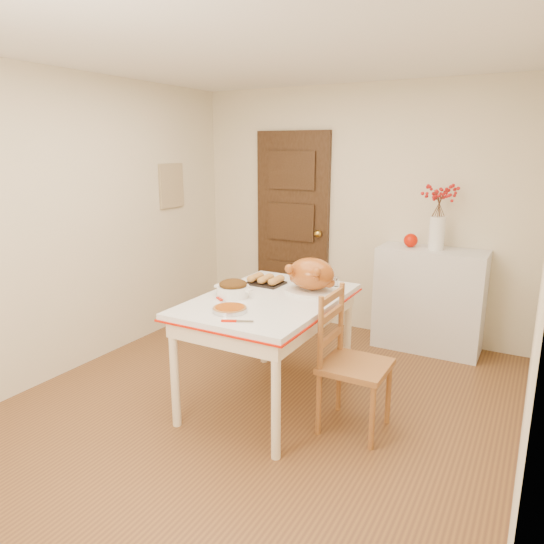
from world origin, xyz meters
The scene contains 20 objects.
floor centered at (0.00, 0.00, 0.00)m, with size 3.50×4.00×0.00m, color brown.
ceiling centered at (0.00, 0.00, 2.50)m, with size 3.50×4.00×0.00m, color white.
wall_back centered at (0.00, 2.00, 1.25)m, with size 3.50×0.00×2.50m, color beige.
wall_left centered at (-1.75, 0.00, 1.25)m, with size 0.00×4.00×2.50m, color beige.
wall_right centered at (1.75, 0.00, 1.25)m, with size 0.00×4.00×2.50m, color beige.
door_back centered at (-0.70, 1.97, 1.03)m, with size 0.85×0.06×2.06m, color #3C2616.
photo_board centered at (-1.73, 1.20, 1.50)m, with size 0.03×0.35×0.45m, color beige.
sideboard centered at (0.85, 1.78, 0.49)m, with size 0.97×0.43×0.97m, color silver.
kitchen_table centered at (0.03, 0.13, 0.41)m, with size 0.94×1.38×0.83m, color white, non-canonical shape.
chair_oak centered at (0.73, 0.08, 0.49)m, with size 0.43×0.43×0.97m, color #9B6524, non-canonical shape.
berry_vase centered at (0.87, 1.78, 1.29)m, with size 0.33×0.33×0.63m, color white, non-canonical shape.
apple centered at (0.64, 1.78, 1.04)m, with size 0.13×0.13×0.13m, color #C51300.
turkey_platter centered at (0.25, 0.40, 0.96)m, with size 0.41×0.33×0.26m, color #A15518, non-canonical shape.
pumpkin_pie centered at (-0.03, -0.28, 0.85)m, with size 0.23×0.23×0.05m, color #943B04.
stuffing_dish centered at (-0.21, 0.04, 0.89)m, with size 0.30×0.24×0.12m, color #3C280C, non-canonical shape.
rolls_tray centered at (-0.17, 0.44, 0.86)m, with size 0.27×0.21×0.07m, color #B0723C, non-canonical shape.
pie_server centered at (0.12, -0.42, 0.83)m, with size 0.20×0.06×0.01m, color silver, non-canonical shape.
carving_knife centered at (-0.19, -0.13, 0.83)m, with size 0.23×0.06×0.01m, color silver, non-canonical shape.
drinking_glass centered at (0.08, 0.70, 0.88)m, with size 0.07×0.07×0.11m, color white.
shaker_pair centered at (0.32, 0.65, 0.87)m, with size 0.08×0.03×0.08m, color white, non-canonical shape.
Camera 1 is at (1.73, -2.89, 1.88)m, focal length 32.96 mm.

